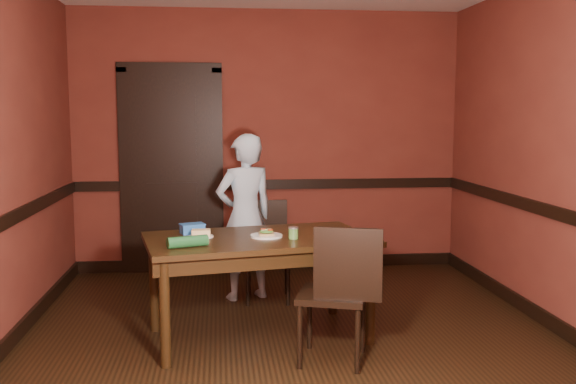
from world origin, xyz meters
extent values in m
cube|color=black|center=(0.00, 0.00, 0.00)|extent=(4.00, 4.50, 0.01)
cube|color=maroon|center=(0.00, 2.25, 1.35)|extent=(4.00, 0.02, 2.70)
cube|color=maroon|center=(0.00, -2.25, 1.35)|extent=(4.00, 0.02, 2.70)
cube|color=maroon|center=(2.00, 0.00, 1.35)|extent=(0.02, 4.50, 2.70)
cube|color=black|center=(0.00, 2.23, 0.90)|extent=(4.00, 0.03, 0.10)
cube|color=black|center=(-1.99, 0.00, 0.90)|extent=(0.03, 4.50, 0.10)
cube|color=black|center=(1.99, 0.00, 0.90)|extent=(0.03, 4.50, 0.10)
cube|color=black|center=(0.00, 2.23, 0.06)|extent=(4.00, 0.03, 0.12)
cube|color=black|center=(-1.99, 0.00, 0.06)|extent=(0.03, 4.50, 0.12)
cube|color=black|center=(1.99, 0.00, 0.06)|extent=(0.03, 4.50, 0.12)
cube|color=black|center=(-1.00, 2.21, 1.02)|extent=(0.85, 0.04, 2.05)
cube|color=black|center=(-1.48, 2.23, 1.02)|extent=(0.10, 0.06, 2.15)
cube|color=black|center=(-0.52, 2.23, 1.02)|extent=(0.10, 0.06, 2.15)
cube|color=black|center=(-1.00, 2.23, 2.10)|extent=(1.05, 0.06, 0.10)
cube|color=black|center=(-0.24, 0.14, 0.38)|extent=(1.75, 1.19, 0.75)
imported|color=silver|center=(-0.29, 1.16, 0.73)|extent=(0.62, 0.51, 1.47)
cylinder|color=silver|center=(-0.18, 0.12, 0.76)|extent=(0.23, 0.23, 0.01)
cube|color=#A88651|center=(-0.18, 0.12, 0.77)|extent=(0.11, 0.10, 0.02)
ellipsoid|color=#4D9335|center=(-0.18, 0.12, 0.79)|extent=(0.10, 0.09, 0.02)
cylinder|color=#BF3A15|center=(-0.20, 0.14, 0.81)|extent=(0.04, 0.04, 0.01)
cylinder|color=#BF3A15|center=(-0.16, 0.11, 0.81)|extent=(0.04, 0.04, 0.01)
cylinder|color=#A2C171|center=(-0.21, 0.10, 0.81)|extent=(0.03, 0.03, 0.01)
cylinder|color=#A2C171|center=(-0.16, 0.14, 0.81)|extent=(0.03, 0.03, 0.01)
cylinder|color=#A2C171|center=(-0.18, 0.12, 0.81)|extent=(0.03, 0.03, 0.01)
cylinder|color=#508338|center=(0.00, 0.03, 0.79)|extent=(0.07, 0.07, 0.07)
cylinder|color=#B4B4B4|center=(0.00, 0.03, 0.83)|extent=(0.07, 0.07, 0.01)
cylinder|color=silver|center=(-0.65, 0.16, 0.76)|extent=(0.18, 0.18, 0.01)
cube|color=#ECCA81|center=(-0.65, 0.16, 0.79)|extent=(0.13, 0.09, 0.04)
cube|color=blue|center=(-0.72, 0.31, 0.79)|extent=(0.19, 0.16, 0.06)
cube|color=blue|center=(-0.72, 0.31, 0.82)|extent=(0.20, 0.17, 0.01)
cylinder|color=#1B5225|center=(-0.73, -0.18, 0.79)|extent=(0.28, 0.16, 0.08)
camera|label=1|loc=(-0.52, -4.43, 1.64)|focal=40.00mm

